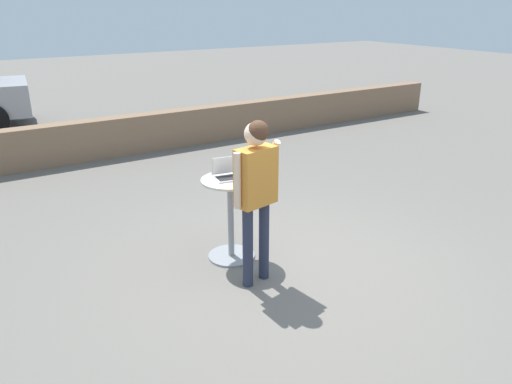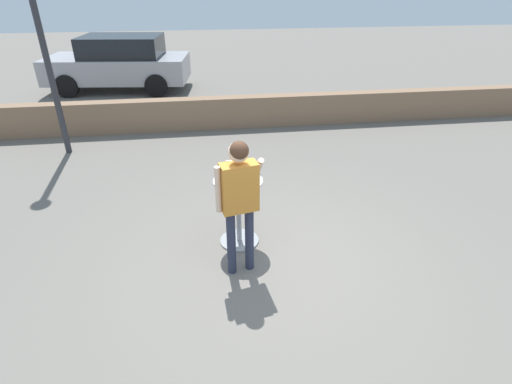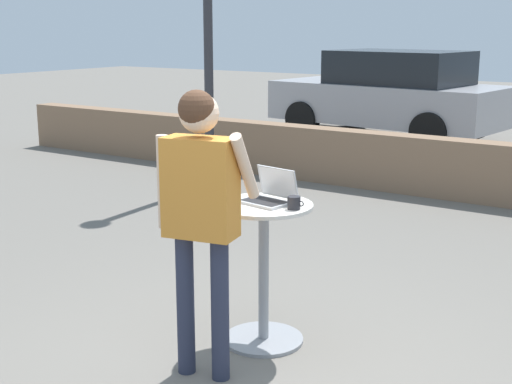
# 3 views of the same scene
# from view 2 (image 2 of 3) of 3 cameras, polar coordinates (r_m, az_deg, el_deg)

# --- Properties ---
(ground_plane) EXTENTS (50.00, 50.00, 0.00)m
(ground_plane) POSITION_cam_2_polar(r_m,az_deg,el_deg) (5.23, 2.26, -10.84)
(ground_plane) COLOR slate
(pavement_kerb) EXTENTS (16.33, 0.35, 0.74)m
(pavement_kerb) POSITION_cam_2_polar(r_m,az_deg,el_deg) (9.90, -3.31, 11.32)
(pavement_kerb) COLOR #84664C
(pavement_kerb) RESTS_ON ground_plane
(cafe_table) EXTENTS (0.65, 0.65, 0.97)m
(cafe_table) POSITION_cam_2_polar(r_m,az_deg,el_deg) (5.40, -2.50, -2.25)
(cafe_table) COLOR gray
(cafe_table) RESTS_ON ground_plane
(laptop) EXTENTS (0.37, 0.33, 0.23)m
(laptop) POSITION_cam_2_polar(r_m,az_deg,el_deg) (5.22, -2.58, 2.48)
(laptop) COLOR #B7BABF
(laptop) RESTS_ON cafe_table
(coffee_mug) EXTENTS (0.11, 0.08, 0.08)m
(coffee_mug) POSITION_cam_2_polar(r_m,az_deg,el_deg) (5.19, -0.01, 2.25)
(coffee_mug) COLOR #232328
(coffee_mug) RESTS_ON cafe_table
(standing_person) EXTENTS (0.57, 0.45, 1.76)m
(standing_person) POSITION_cam_2_polar(r_m,az_deg,el_deg) (4.57, -2.42, 0.05)
(standing_person) COLOR #282D42
(standing_person) RESTS_ON ground_plane
(parked_car_near_street) EXTENTS (4.53, 2.39, 1.66)m
(parked_car_near_street) POSITION_cam_2_polar(r_m,az_deg,el_deg) (13.96, -18.94, 17.05)
(parked_car_near_street) COLOR #9E9EA3
(parked_car_near_street) RESTS_ON ground_plane
(street_lamp) EXTENTS (0.32, 0.32, 4.49)m
(street_lamp) POSITION_cam_2_polar(r_m,az_deg,el_deg) (8.80, -29.27, 22.57)
(street_lamp) COLOR #2D2D33
(street_lamp) RESTS_ON ground_plane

